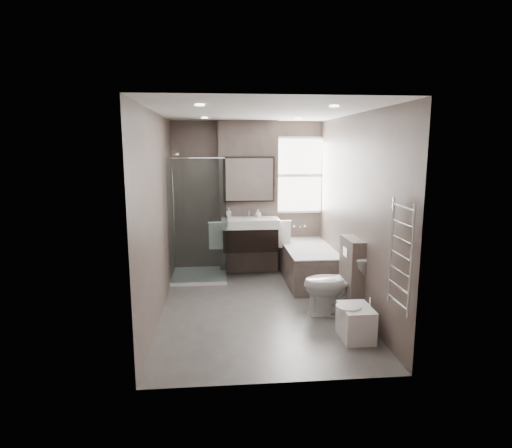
{
  "coord_description": "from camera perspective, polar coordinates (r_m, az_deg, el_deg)",
  "views": [
    {
      "loc": [
        -0.54,
        -5.53,
        2.18
      ],
      "look_at": [
        -0.02,
        0.15,
        1.14
      ],
      "focal_mm": 30.0,
      "sensor_mm": 36.0,
      "label": 1
    }
  ],
  "objects": [
    {
      "name": "towel_left",
      "position": [
        7.08,
        -5.33,
        -1.58
      ],
      "size": [
        0.24,
        0.06,
        0.44
      ],
      "primitive_type": "cube",
      "color": "silver",
      "rests_on": "vanity_pier"
    },
    {
      "name": "shower_enclosure",
      "position": [
        7.08,
        -6.85,
        -3.51
      ],
      "size": [
        0.9,
        0.9,
        2.0
      ],
      "color": "white",
      "rests_on": "ground"
    },
    {
      "name": "towel_right",
      "position": [
        7.17,
        3.66,
        -1.41
      ],
      "size": [
        0.24,
        0.06,
        0.44
      ],
      "primitive_type": "cube",
      "color": "silver",
      "rests_on": "vanity_pier"
    },
    {
      "name": "cistern_box",
      "position": [
        5.81,
        12.6,
        -6.7
      ],
      "size": [
        0.19,
        0.55,
        1.0
      ],
      "color": "brown",
      "rests_on": "ground"
    },
    {
      "name": "window",
      "position": [
        7.56,
        5.75,
        6.48
      ],
      "size": [
        0.98,
        0.06,
        1.33
      ],
      "color": "white",
      "rests_on": "room"
    },
    {
      "name": "towel_radiator",
      "position": [
        4.44,
        18.72,
        -3.99
      ],
      "size": [
        0.03,
        0.49,
        1.1
      ],
      "color": "silver",
      "rests_on": "room"
    },
    {
      "name": "vanity",
      "position": [
        7.12,
        -0.82,
        -1.3
      ],
      "size": [
        0.95,
        0.47,
        0.66
      ],
      "color": "black",
      "rests_on": "vanity_pier"
    },
    {
      "name": "room",
      "position": [
        5.62,
        0.31,
        1.36
      ],
      "size": [
        2.7,
        3.9,
        2.7
      ],
      "color": "#53504D",
      "rests_on": "ground"
    },
    {
      "name": "soap_bottle_b",
      "position": [
        7.16,
        0.27,
        1.42
      ],
      "size": [
        0.1,
        0.1,
        0.13
      ],
      "primitive_type": "imported",
      "color": "white",
      "rests_on": "vanity"
    },
    {
      "name": "soap_bottle_a",
      "position": [
        7.1,
        -3.65,
        1.47
      ],
      "size": [
        0.08,
        0.08,
        0.17
      ],
      "primitive_type": "imported",
      "color": "white",
      "rests_on": "vanity"
    },
    {
      "name": "mirror_cabinet",
      "position": [
        7.18,
        -0.95,
        5.97
      ],
      "size": [
        0.86,
        0.08,
        0.76
      ],
      "color": "black",
      "rests_on": "vanity_pier"
    },
    {
      "name": "toilet",
      "position": [
        5.72,
        10.41,
        -7.88
      ],
      "size": [
        0.82,
        0.49,
        0.81
      ],
      "primitive_type": "imported",
      "rotation": [
        0.0,
        0.0,
        -1.61
      ],
      "color": "white",
      "rests_on": "ground"
    },
    {
      "name": "bidet",
      "position": [
        5.14,
        13.11,
        -12.57
      ],
      "size": [
        0.41,
        0.47,
        0.49
      ],
      "color": "white",
      "rests_on": "ground"
    },
    {
      "name": "vanity_pier",
      "position": [
        7.37,
        -1.04,
        3.5
      ],
      "size": [
        1.0,
        0.25,
        2.6
      ],
      "primitive_type": "cube",
      "color": "brown",
      "rests_on": "ground"
    },
    {
      "name": "bathtub",
      "position": [
        7.04,
        6.96,
        -5.08
      ],
      "size": [
        0.75,
        1.6,
        0.57
      ],
      "color": "brown",
      "rests_on": "ground"
    }
  ]
}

